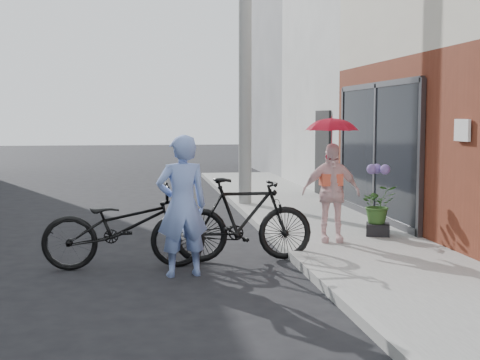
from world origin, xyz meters
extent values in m
plane|color=black|center=(0.00, 0.00, 0.00)|extent=(80.00, 80.00, 0.00)
cube|color=gray|center=(2.10, 2.00, 0.06)|extent=(2.20, 24.00, 0.12)
cube|color=#9E9E99|center=(0.94, 2.00, 0.06)|extent=(0.12, 24.00, 0.12)
cube|color=black|center=(3.16, 3.50, 1.36)|extent=(0.06, 3.80, 2.40)
cube|color=white|center=(3.16, 0.20, 1.82)|extent=(0.04, 0.40, 0.30)
cube|color=silver|center=(7.20, 9.00, 3.50)|extent=(8.00, 6.00, 7.00)
cube|color=slate|center=(7.20, 16.00, 3.50)|extent=(8.00, 8.00, 7.00)
cylinder|color=#9E9E99|center=(1.10, 6.00, 3.50)|extent=(0.28, 0.28, 7.00)
imported|color=#7E9AE1|center=(-0.65, -0.01, 0.89)|extent=(0.71, 0.52, 1.78)
imported|color=black|center=(-1.38, 0.52, 0.56)|extent=(2.13, 0.75, 1.12)
imported|color=black|center=(0.24, 0.74, 0.58)|extent=(1.95, 0.56, 1.17)
imported|color=#F2CBCC|center=(1.67, 1.36, 0.86)|extent=(0.91, 0.48, 1.49)
imported|color=red|center=(1.67, 1.36, 1.94)|extent=(0.75, 0.75, 0.66)
cube|color=black|center=(2.57, 1.75, 0.22)|extent=(0.46, 0.46, 0.19)
imported|color=#325C24|center=(2.57, 1.75, 0.62)|extent=(0.56, 0.48, 0.62)
camera|label=1|loc=(-1.17, -8.30, 2.00)|focal=50.00mm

